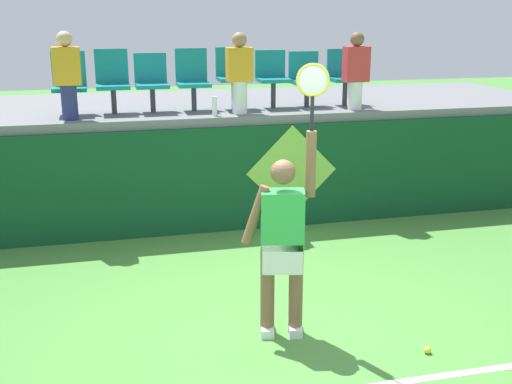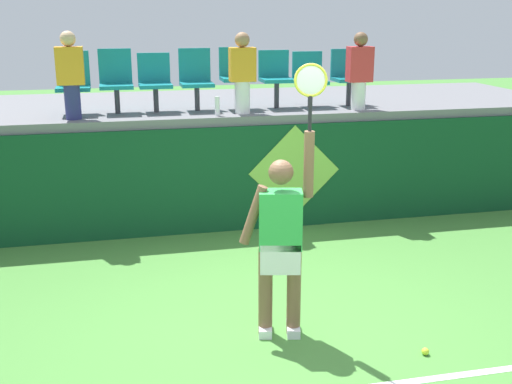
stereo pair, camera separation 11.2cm
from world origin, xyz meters
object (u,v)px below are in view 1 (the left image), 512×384
object	(u,v)px
stadium_chair_3	(193,77)
stadium_chair_4	(233,74)
stadium_chair_0	(69,81)
tennis_ball	(427,350)
tennis_player	(283,239)
stadium_chair_2	(151,80)
water_bottle	(215,106)
stadium_chair_5	(272,75)
spectator_0	(356,70)
spectator_2	(239,72)
stadium_chair_1	(112,79)
stadium_chair_6	(306,77)
stadium_chair_7	(344,74)
spectator_1	(67,74)

from	to	relation	value
stadium_chair_3	stadium_chair_4	distance (m)	0.57
stadium_chair_0	tennis_ball	bearing A→B (deg)	-55.11
tennis_player	stadium_chair_2	world-z (taller)	tennis_player
tennis_player	stadium_chair_4	distance (m)	3.85
water_bottle	stadium_chair_2	size ratio (longest dim) A/B	0.33
stadium_chair_2	stadium_chair_5	size ratio (longest dim) A/B	0.98
spectator_0	spectator_2	world-z (taller)	spectator_2
tennis_player	water_bottle	xyz separation A→B (m)	(-0.05, 3.11, 0.74)
stadium_chair_1	spectator_0	world-z (taller)	spectator_0
stadium_chair_4	stadium_chair_6	bearing A→B (deg)	0.04
stadium_chair_7	spectator_0	bearing A→B (deg)	-90.00
stadium_chair_3	stadium_chair_1	bearing A→B (deg)	179.96
water_bottle	stadium_chair_6	bearing A→B (deg)	21.55
tennis_ball	stadium_chair_0	size ratio (longest dim) A/B	0.08
tennis_player	stadium_chair_5	distance (m)	3.93
stadium_chair_1	stadium_chair_3	xyz separation A→B (m)	(1.08, -0.00, -0.00)
water_bottle	spectator_0	distance (m)	2.06
stadium_chair_0	stadium_chair_1	world-z (taller)	stadium_chair_1
tennis_ball	water_bottle	size ratio (longest dim) A/B	0.26
stadium_chair_3	stadium_chair_5	distance (m)	1.13
stadium_chair_7	tennis_player	bearing A→B (deg)	-118.08
stadium_chair_6	stadium_chair_5	bearing A→B (deg)	-179.71
spectator_1	tennis_player	bearing A→B (deg)	-59.79
stadium_chair_1	stadium_chair_7	distance (m)	3.29
water_bottle	spectator_2	bearing A→B (deg)	18.70
stadium_chair_3	spectator_2	xyz separation A→B (m)	(0.57, -0.45, 0.11)
stadium_chair_2	stadium_chair_3	xyz separation A→B (m)	(0.56, 0.01, 0.02)
stadium_chair_6	stadium_chair_7	size ratio (longest dim) A/B	0.96
spectator_1	spectator_2	xyz separation A→B (m)	(2.20, -0.01, -0.02)
stadium_chair_2	stadium_chair_3	size ratio (longest dim) A/B	0.93
stadium_chair_2	spectator_0	bearing A→B (deg)	-9.30
spectator_2	stadium_chair_7	bearing A→B (deg)	15.01
stadium_chair_7	spectator_0	distance (m)	0.47
stadium_chair_6	spectator_1	size ratio (longest dim) A/B	0.70
stadium_chair_0	stadium_chair_4	bearing A→B (deg)	-0.18
stadium_chair_3	stadium_chair_5	bearing A→B (deg)	-0.44
tennis_player	spectator_2	xyz separation A→B (m)	(0.31, 3.23, 1.17)
spectator_1	tennis_ball	bearing A→B (deg)	-52.21
tennis_ball	stadium_chair_6	xyz separation A→B (m)	(0.24, 4.34, 1.94)
tennis_player	stadium_chair_2	distance (m)	3.91
tennis_player	spectator_1	distance (m)	3.94
stadium_chair_7	stadium_chair_1	bearing A→B (deg)	179.88
tennis_player	stadium_chair_3	world-z (taller)	tennis_player
stadium_chair_2	stadium_chair_4	xyz separation A→B (m)	(1.13, -0.00, 0.05)
stadium_chair_0	stadium_chair_7	world-z (taller)	stadium_chair_0
stadium_chair_0	stadium_chair_2	world-z (taller)	stadium_chair_0
stadium_chair_7	stadium_chair_3	bearing A→B (deg)	179.84
stadium_chair_6	spectator_1	xyz separation A→B (m)	(-3.27, -0.43, 0.15)
stadium_chair_5	stadium_chair_7	distance (m)	1.08
spectator_2	spectator_0	bearing A→B (deg)	-0.44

